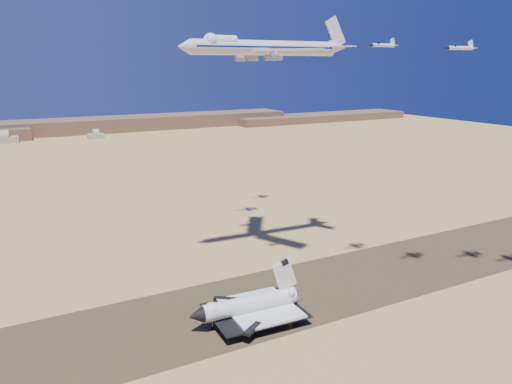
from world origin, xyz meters
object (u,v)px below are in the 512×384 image
chase_jet_e (243,51)px  carrier_747 (260,48)px  crew_b (291,325)px  crew_c (289,325)px  crew_a (270,323)px  chase_jet_a (383,45)px  chase_jet_b (460,48)px  shuttle (249,306)px  chase_jet_f (260,52)px

chase_jet_e → carrier_747: bearing=-98.2°
crew_b → crew_c: crew_c is taller
crew_a → chase_jet_a: chase_jet_a is taller
carrier_747 → chase_jet_b: bearing=-49.9°
chase_jet_a → chase_jet_e: chase_jet_a is taller
chase_jet_e → shuttle: bearing=-106.2°
crew_c → chase_jet_b: chase_jet_b is taller
crew_b → chase_jet_b: 113.08m
crew_a → chase_jet_e: (40.76, 98.41, 92.12)m
shuttle → chase_jet_e: 135.14m
carrier_747 → crew_c: (-21.53, -59.48, -92.22)m
chase_jet_b → chase_jet_e: bearing=109.0°
chase_jet_b → chase_jet_e: (-31.72, 105.06, 1.13)m
crew_b → crew_c: 0.72m
chase_jet_a → chase_jet_b: bearing=-59.3°
carrier_747 → chase_jet_e: 45.53m
carrier_747 → chase_jet_f: (36.45, 65.86, 0.27)m
shuttle → chase_jet_f: bearing=62.3°
carrier_747 → chase_jet_b: 77.05m
chase_jet_f → carrier_747: bearing=-120.1°
shuttle → chase_jet_b: (77.25, -12.78, 86.47)m
carrier_747 → chase_jet_f: 75.27m
chase_jet_a → chase_jet_b: size_ratio=0.99×
crew_a → chase_jet_b: chase_jet_b is taller
shuttle → chase_jet_e: size_ratio=2.75×
crew_a → crew_c: 6.58m
crew_a → crew_b: (5.49, -4.80, -0.10)m
crew_a → chase_jet_b: bearing=-98.6°
crew_a → chase_jet_f: 164.77m
chase_jet_b → chase_jet_e: chase_jet_e is taller
shuttle → chase_jet_a: (61.75, 9.40, 87.84)m
carrier_747 → chase_jet_b: (45.98, -61.82, -1.15)m
crew_b → chase_jet_f: 166.41m
chase_jet_a → chase_jet_b: chase_jet_a is taller
shuttle → crew_a: shuttle is taller
crew_b → crew_c: size_ratio=0.98×
shuttle → chase_jet_f: 159.73m
chase_jet_f → crew_c: bearing=-116.0°
crew_b → chase_jet_f: chase_jet_f is taller
shuttle → carrier_747: bearing=60.3°
chase_jet_a → chase_jet_e: size_ratio=0.94×
crew_b → chase_jet_b: size_ratio=0.12×
chase_jet_a → carrier_747: bearing=123.3°
crew_a → shuttle: bearing=34.6°
crew_b → chase_jet_b: bearing=-114.6°
crew_b → chase_jet_e: size_ratio=0.11×
crew_b → chase_jet_f: size_ratio=0.12×
crew_a → chase_jet_a: size_ratio=0.13×
shuttle → crew_b: size_ratio=24.51×
chase_jet_e → crew_c: bearing=-99.2°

